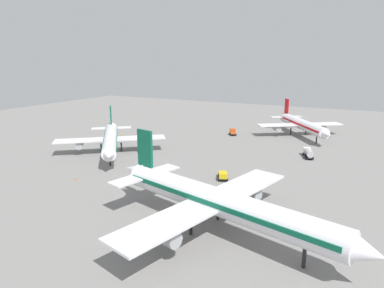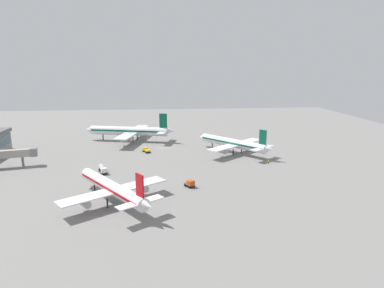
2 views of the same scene
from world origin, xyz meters
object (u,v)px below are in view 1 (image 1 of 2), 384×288
at_px(airplane_taxiing, 218,202).
at_px(pushback_tractor, 223,175).
at_px(baggage_tug, 233,132).
at_px(airplane_distant, 111,139).
at_px(safety_cone_near_gate, 76,178).
at_px(fuel_truck, 308,153).
at_px(ground_crew_worker, 123,136).
at_px(airplane_at_gate, 301,124).

bearing_deg(airplane_taxiing, pushback_tractor, 124.83).
bearing_deg(baggage_tug, airplane_distant, 119.75).
distance_m(airplane_taxiing, airplane_distant, 54.87).
distance_m(pushback_tractor, safety_cone_near_gate, 34.10).
distance_m(baggage_tug, fuel_truck, 34.62).
bearing_deg(ground_crew_worker, airplane_distant, 91.32).
distance_m(airplane_distant, baggage_tug, 46.57).
bearing_deg(ground_crew_worker, pushback_tractor, 126.03).
relative_size(airplane_taxiing, baggage_tug, 12.47).
relative_size(airplane_at_gate, airplane_distant, 1.01).
height_order(airplane_taxiing, safety_cone_near_gate, airplane_taxiing).
height_order(airplane_distant, safety_cone_near_gate, airplane_distant).
relative_size(pushback_tractor, ground_crew_worker, 2.87).
bearing_deg(baggage_tug, fuel_truck, -152.05).
bearing_deg(pushback_tractor, baggage_tug, 172.25).
bearing_deg(baggage_tug, airplane_at_gate, -96.34).
bearing_deg(airplane_taxiing, airplane_distant, 162.55).
xyz_separation_m(fuel_truck, pushback_tractor, (-28.11, 14.46, -0.42)).
height_order(airplane_at_gate, airplane_distant, airplane_distant).
bearing_deg(safety_cone_near_gate, ground_crew_worker, 24.45).
distance_m(airplane_distant, ground_crew_worker, 20.68).
bearing_deg(fuel_truck, ground_crew_worker, 75.46).
distance_m(airplane_at_gate, fuel_truck, 29.22).
bearing_deg(airplane_taxiing, airplane_at_gate, 105.31).
relative_size(airplane_distant, safety_cone_near_gate, 55.68).
height_order(airplane_at_gate, ground_crew_worker, airplane_at_gate).
height_order(airplane_distant, fuel_truck, airplane_distant).
height_order(baggage_tug, ground_crew_worker, baggage_tug).
height_order(airplane_taxiing, pushback_tractor, airplane_taxiing).
bearing_deg(ground_crew_worker, airplane_at_gate, -177.21).
height_order(airplane_distant, pushback_tractor, airplane_distant).
bearing_deg(safety_cone_near_gate, airplane_at_gate, -27.34).
xyz_separation_m(airplane_at_gate, airplane_taxiing, (-79.64, -1.48, 0.90)).
relative_size(airplane_distant, fuel_truck, 5.08).
bearing_deg(airplane_taxiing, baggage_tug, 123.31).
distance_m(airplane_at_gate, ground_crew_worker, 64.47).
relative_size(airplane_at_gate, baggage_tug, 9.05).
bearing_deg(safety_cone_near_gate, baggage_tug, -13.53).
bearing_deg(fuel_truck, safety_cone_near_gate, 115.68).
bearing_deg(airplane_taxiing, ground_crew_worker, 154.86).
xyz_separation_m(airplane_distant, ground_crew_worker, (17.73, 10.02, -3.60)).
xyz_separation_m(airplane_at_gate, airplane_distant, (-50.82, 45.20, 0.12)).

